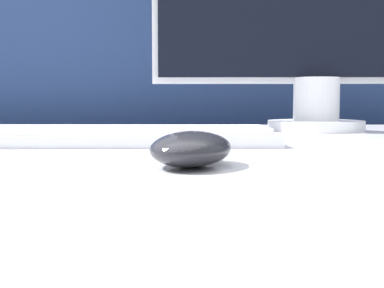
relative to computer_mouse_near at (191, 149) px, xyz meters
The scene contains 3 objects.
partition_panel 0.97m from the computer_mouse_near, 86.87° to the left, with size 5.00×0.03×1.08m.
computer_mouse_near is the anchor object (origin of this frame).
keyboard 0.26m from the computer_mouse_near, 112.42° to the left, with size 0.42×0.16×0.02m.
Camera 1 is at (-0.04, -0.72, 0.77)m, focal length 50.00 mm.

